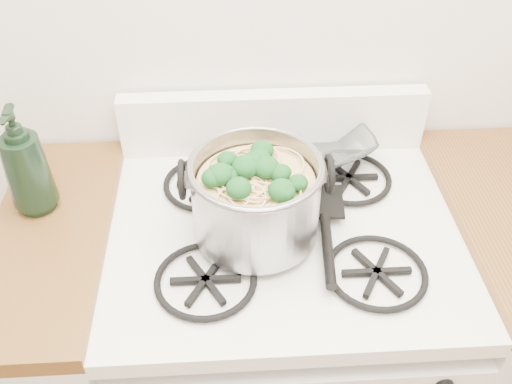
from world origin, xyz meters
name	(u,v)px	position (x,y,z in m)	size (l,w,h in m)	color
gas_range	(279,352)	(0.00, 1.26, 0.44)	(0.76, 0.66, 0.92)	white
counter_left	(89,356)	(-0.51, 1.26, 0.46)	(0.25, 0.65, 0.92)	silver
stock_pot	(256,198)	(-0.06, 1.24, 1.01)	(0.30, 0.27, 0.18)	#97979F
spatula	(323,199)	(0.09, 1.32, 0.94)	(0.29, 0.31, 0.02)	black
glass_bowl	(318,150)	(0.11, 1.50, 0.94)	(0.10, 0.10, 0.02)	white
bottle	(24,161)	(-0.54, 1.35, 1.05)	(0.10, 0.10, 0.25)	black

